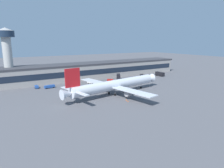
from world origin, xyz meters
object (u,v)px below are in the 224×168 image
at_px(control_tower, 7,50).
at_px(follow_me_car, 110,80).
at_px(airliner, 115,85).
at_px(belt_loader, 49,86).
at_px(pushback_tractor, 91,82).
at_px(baggage_tug, 37,87).
at_px(traffic_cone_0, 128,101).
at_px(traffic_cone_1, 126,100).
at_px(fuel_truck, 160,74).
at_px(crew_van, 141,76).
at_px(catering_truck, 118,77).

bearing_deg(control_tower, follow_me_car, -21.89).
height_order(airliner, belt_loader, airliner).
relative_size(pushback_tractor, baggage_tug, 1.46).
bearing_deg(traffic_cone_0, traffic_cone_1, 74.34).
distance_m(belt_loader, fuel_truck, 91.52).
xyz_separation_m(crew_van, baggage_tug, (-80.72, 5.07, -0.37)).
distance_m(pushback_tractor, follow_me_car, 14.91).
distance_m(catering_truck, crew_van, 21.13).
height_order(crew_van, traffic_cone_0, crew_van).
relative_size(airliner, control_tower, 1.74).
distance_m(crew_van, traffic_cone_1, 66.29).
relative_size(pushback_tractor, fuel_truck, 0.63).
bearing_deg(follow_me_car, catering_truck, 17.69).
xyz_separation_m(airliner, crew_van, (46.71, 32.54, -3.86)).
relative_size(airliner, follow_me_car, 13.69).
xyz_separation_m(crew_van, fuel_truck, (17.58, -3.08, 0.42)).
bearing_deg(baggage_tug, pushback_tractor, -7.36).
distance_m(airliner, catering_truck, 43.42).
distance_m(crew_van, follow_me_car, 30.50).
xyz_separation_m(crew_van, traffic_cone_0, (-48.66, -47.96, -1.14)).
relative_size(crew_van, pushback_tractor, 1.01).
height_order(follow_me_car, traffic_cone_0, follow_me_car).
distance_m(airliner, control_tower, 75.92).
distance_m(control_tower, traffic_cone_0, 88.25).
distance_m(follow_me_car, traffic_cone_1, 48.26).
xyz_separation_m(control_tower, crew_van, (93.46, -24.58, -21.63)).
distance_m(control_tower, baggage_tug, 32.05).
relative_size(control_tower, baggage_tug, 10.22).
height_order(control_tower, traffic_cone_0, control_tower).
bearing_deg(airliner, fuel_truck, 24.62).
distance_m(traffic_cone_0, traffic_cone_1, 2.36).
xyz_separation_m(belt_loader, fuel_truck, (91.41, -4.40, 0.73)).
relative_size(catering_truck, traffic_cone_0, 11.78).
xyz_separation_m(control_tower, belt_loader, (19.62, -23.26, -21.94)).
relative_size(belt_loader, traffic_cone_0, 10.38).
distance_m(belt_loader, baggage_tug, 7.84).
xyz_separation_m(follow_me_car, traffic_cone_0, (-18.17, -47.23, -0.77)).
bearing_deg(catering_truck, airliner, -126.43).
xyz_separation_m(airliner, follow_me_car, (16.22, 31.81, -4.23)).
xyz_separation_m(catering_truck, follow_me_car, (-9.51, -3.03, -1.20)).
height_order(airliner, traffic_cone_1, airliner).
bearing_deg(pushback_tractor, control_tower, 153.41).
distance_m(follow_me_car, traffic_cone_0, 50.61).
relative_size(fuel_truck, traffic_cone_0, 13.25).
relative_size(baggage_tug, traffic_cone_0, 5.78).
relative_size(belt_loader, fuel_truck, 0.78).
xyz_separation_m(belt_loader, baggage_tug, (-6.88, 3.75, -0.07)).
bearing_deg(traffic_cone_1, traffic_cone_0, -105.66).
relative_size(follow_me_car, traffic_cone_1, 7.16).
xyz_separation_m(catering_truck, pushback_tractor, (-24.37, -1.80, -1.24)).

